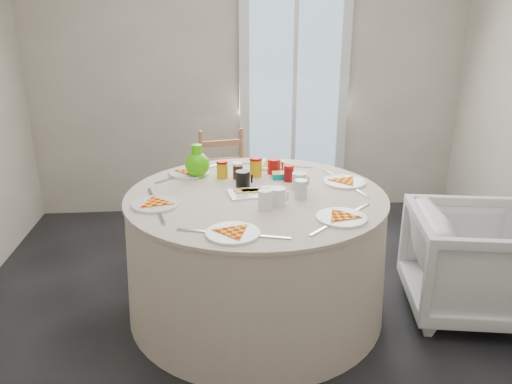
{
  "coord_description": "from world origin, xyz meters",
  "views": [
    {
      "loc": [
        -0.34,
        -2.62,
        1.83
      ],
      "look_at": [
        -0.1,
        0.23,
        0.8
      ],
      "focal_mm": 35.0,
      "sensor_mm": 36.0,
      "label": 1
    }
  ],
  "objects": [
    {
      "name": "floor",
      "position": [
        0.0,
        0.0,
        0.0
      ],
      "size": [
        4.0,
        4.0,
        0.0
      ],
      "primitive_type": "plane",
      "color": "black",
      "rests_on": "ground"
    },
    {
      "name": "wall_back",
      "position": [
        0.0,
        2.0,
        1.3
      ],
      "size": [
        4.0,
        0.02,
        2.6
      ],
      "primitive_type": "cube",
      "color": "#BCB5A3",
      "rests_on": "floor"
    },
    {
      "name": "glass_door",
      "position": [
        0.4,
        1.95,
        1.05
      ],
      "size": [
        1.0,
        0.08,
        2.1
      ],
      "primitive_type": "cube",
      "color": "silver",
      "rests_on": "floor"
    },
    {
      "name": "table",
      "position": [
        -0.1,
        0.23,
        0.38
      ],
      "size": [
        1.64,
        1.64,
        0.83
      ],
      "primitive_type": "cylinder",
      "color": "beige",
      "rests_on": "floor"
    },
    {
      "name": "wooden_chair",
      "position": [
        -0.25,
        1.34,
        0.47
      ],
      "size": [
        0.48,
        0.47,
        0.92
      ],
      "primitive_type": null,
      "rotation": [
        0.0,
        0.0,
        0.21
      ],
      "color": "tan",
      "rests_on": "floor"
    },
    {
      "name": "armchair",
      "position": [
        1.26,
        0.05,
        0.39
      ],
      "size": [
        0.81,
        0.85,
        0.76
      ],
      "primitive_type": "imported",
      "rotation": [
        0.0,
        0.0,
        1.4
      ],
      "color": "silver",
      "rests_on": "floor"
    },
    {
      "name": "place_settings",
      "position": [
        -0.1,
        0.23,
        0.77
      ],
      "size": [
        1.84,
        1.84,
        0.03
      ],
      "primitive_type": null,
      "rotation": [
        0.0,
        0.0,
        -0.28
      ],
      "color": "silver",
      "rests_on": "table"
    },
    {
      "name": "jar_cluster",
      "position": [
        -0.09,
        0.5,
        0.82
      ],
      "size": [
        0.5,
        0.27,
        0.14
      ],
      "primitive_type": null,
      "rotation": [
        0.0,
        0.0,
        0.04
      ],
      "color": "#A07517",
      "rests_on": "table"
    },
    {
      "name": "butter_tub",
      "position": [
        0.09,
        0.51,
        0.79
      ],
      "size": [
        0.11,
        0.08,
        0.04
      ],
      "primitive_type": "cube",
      "rotation": [
        0.0,
        0.0,
        -0.05
      ],
      "color": "#03908E",
      "rests_on": "table"
    },
    {
      "name": "green_pitcher",
      "position": [
        -0.46,
        0.6,
        0.87
      ],
      "size": [
        0.19,
        0.19,
        0.22
      ],
      "primitive_type": null,
      "rotation": [
        0.0,
        0.0,
        -0.17
      ],
      "color": "#45C709",
      "rests_on": "table"
    },
    {
      "name": "cheese_platter",
      "position": [
        -0.11,
        0.23,
        0.77
      ],
      "size": [
        0.33,
        0.25,
        0.04
      ],
      "primitive_type": null,
      "rotation": [
        0.0,
        0.0,
        0.18
      ],
      "color": "white",
      "rests_on": "table"
    },
    {
      "name": "mugs_glasses",
      "position": [
        0.01,
        0.25,
        0.81
      ],
      "size": [
        0.83,
        0.83,
        0.12
      ],
      "primitive_type": null,
      "rotation": [
        0.0,
        0.0,
        -0.25
      ],
      "color": "gray",
      "rests_on": "table"
    }
  ]
}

